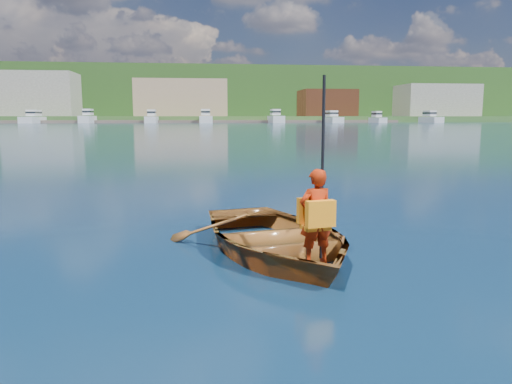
{
  "coord_description": "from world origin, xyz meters",
  "views": [
    {
      "loc": [
        0.02,
        -6.8,
        1.77
      ],
      "look_at": [
        0.77,
        -0.48,
        0.81
      ],
      "focal_mm": 35.0,
      "sensor_mm": 36.0,
      "label": 1
    }
  ],
  "objects_px": {
    "child_paddler": "(316,215)",
    "dock": "(188,121)",
    "marina_yachts": "(207,118)",
    "rowboat": "(275,237)"
  },
  "relations": [
    {
      "from": "dock",
      "to": "marina_yachts",
      "type": "bearing_deg",
      "value": -38.79
    },
    {
      "from": "dock",
      "to": "child_paddler",
      "type": "bearing_deg",
      "value": -88.45
    },
    {
      "from": "rowboat",
      "to": "child_paddler",
      "type": "xyz_separation_m",
      "value": [
        0.34,
        -0.84,
        0.46
      ]
    },
    {
      "from": "rowboat",
      "to": "child_paddler",
      "type": "height_order",
      "value": "child_paddler"
    },
    {
      "from": "dock",
      "to": "marina_yachts",
      "type": "relative_size",
      "value": 1.12
    },
    {
      "from": "rowboat",
      "to": "dock",
      "type": "bearing_deg",
      "value": 91.43
    },
    {
      "from": "rowboat",
      "to": "dock",
      "type": "xyz_separation_m",
      "value": [
        -3.7,
        148.48,
        0.19
      ]
    },
    {
      "from": "child_paddler",
      "to": "dock",
      "type": "relative_size",
      "value": 0.01
    },
    {
      "from": "child_paddler",
      "to": "marina_yachts",
      "type": "xyz_separation_m",
      "value": [
        1.78,
        144.64,
        0.74
      ]
    },
    {
      "from": "child_paddler",
      "to": "dock",
      "type": "height_order",
      "value": "child_paddler"
    }
  ]
}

